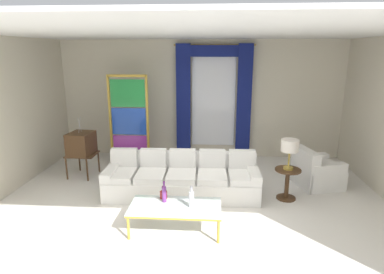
% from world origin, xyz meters
% --- Properties ---
extents(ground_plane, '(16.00, 16.00, 0.00)m').
position_xyz_m(ground_plane, '(0.00, 0.00, 0.00)').
color(ground_plane, white).
extents(wall_rear, '(8.00, 0.12, 3.00)m').
position_xyz_m(wall_rear, '(0.00, 3.06, 1.50)').
color(wall_rear, beige).
rests_on(wall_rear, ground).
extents(wall_left, '(0.12, 7.00, 3.00)m').
position_xyz_m(wall_left, '(-3.66, 0.60, 1.50)').
color(wall_left, beige).
rests_on(wall_left, ground).
extents(ceiling_slab, '(8.00, 7.60, 0.04)m').
position_xyz_m(ceiling_slab, '(0.00, 0.80, 3.02)').
color(ceiling_slab, white).
extents(curtained_window, '(2.00, 0.17, 2.70)m').
position_xyz_m(curtained_window, '(0.34, 2.89, 1.74)').
color(curtained_window, white).
rests_on(curtained_window, ground).
extents(couch_white_long, '(2.94, 1.00, 0.86)m').
position_xyz_m(couch_white_long, '(-0.23, 0.49, 0.31)').
color(couch_white_long, white).
rests_on(couch_white_long, ground).
extents(coffee_table, '(1.41, 0.71, 0.41)m').
position_xyz_m(coffee_table, '(-0.20, -0.85, 0.38)').
color(coffee_table, silver).
rests_on(coffee_table, ground).
extents(bottle_blue_decanter, '(0.12, 0.12, 0.22)m').
position_xyz_m(bottle_blue_decanter, '(-0.42, -0.59, 0.48)').
color(bottle_blue_decanter, maroon).
rests_on(bottle_blue_decanter, coffee_table).
extents(bottle_crystal_tall, '(0.07, 0.07, 0.35)m').
position_xyz_m(bottle_crystal_tall, '(-0.39, -0.72, 0.55)').
color(bottle_crystal_tall, '#753384').
rests_on(bottle_crystal_tall, coffee_table).
extents(bottle_amber_squat, '(0.08, 0.08, 0.35)m').
position_xyz_m(bottle_amber_squat, '(0.05, -0.86, 0.55)').
color(bottle_amber_squat, silver).
rests_on(bottle_amber_squat, coffee_table).
extents(vintage_tv, '(0.62, 0.64, 1.35)m').
position_xyz_m(vintage_tv, '(-2.55, 1.30, 0.73)').
color(vintage_tv, '#472D19').
rests_on(vintage_tv, ground).
extents(armchair_white, '(1.00, 0.99, 0.80)m').
position_xyz_m(armchair_white, '(2.48, 1.09, 0.29)').
color(armchair_white, white).
rests_on(armchair_white, ground).
extents(stained_glass_divider, '(0.95, 0.05, 2.20)m').
position_xyz_m(stained_glass_divider, '(-1.65, 2.06, 1.06)').
color(stained_glass_divider, gold).
rests_on(stained_glass_divider, ground).
extents(peacock_figurine, '(0.44, 0.60, 0.50)m').
position_xyz_m(peacock_figurine, '(-1.20, 1.58, 0.22)').
color(peacock_figurine, beige).
rests_on(peacock_figurine, ground).
extents(round_side_table, '(0.48, 0.48, 0.59)m').
position_xyz_m(round_side_table, '(1.76, 0.41, 0.36)').
color(round_side_table, '#472D19').
rests_on(round_side_table, ground).
extents(table_lamp_brass, '(0.32, 0.32, 0.57)m').
position_xyz_m(table_lamp_brass, '(1.76, 0.41, 1.03)').
color(table_lamp_brass, '#B29338').
rests_on(table_lamp_brass, round_side_table).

